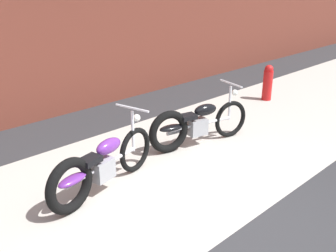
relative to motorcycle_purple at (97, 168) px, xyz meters
name	(u,v)px	position (x,y,z in m)	size (l,w,h in m)	color
ground_plane	(237,231)	(0.70, -1.78, -0.40)	(80.00, 80.00, 0.00)	#2D2D30
sidewalk_slab	(140,177)	(0.70, -0.03, -0.40)	(36.00, 3.50, 0.01)	#B2ADA3
motorcycle_purple	(97,168)	(0.00, 0.00, 0.00)	(1.98, 0.72, 1.03)	black
motorcycle_black	(193,124)	(2.07, 0.19, 0.00)	(1.98, 0.73, 1.03)	black
fire_hydrant	(268,82)	(5.27, 0.78, 0.03)	(0.22, 0.22, 0.84)	red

